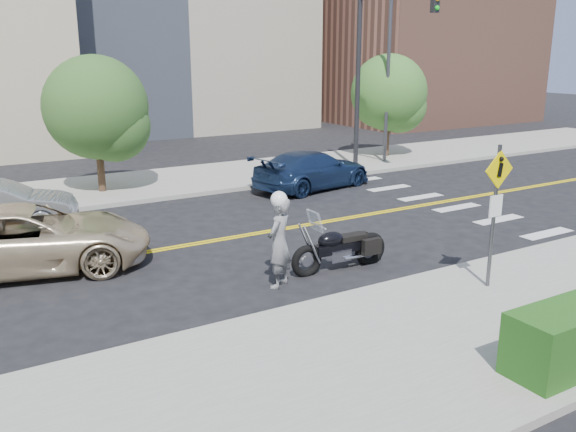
# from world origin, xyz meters

# --- Properties ---
(ground_plane) EXTENTS (120.00, 120.00, 0.00)m
(ground_plane) POSITION_xyz_m (0.00, 0.00, 0.00)
(ground_plane) COLOR black
(ground_plane) RESTS_ON ground
(sidewalk_near) EXTENTS (60.00, 5.00, 0.15)m
(sidewalk_near) POSITION_xyz_m (0.00, -7.50, 0.07)
(sidewalk_near) COLOR #9E9B91
(sidewalk_near) RESTS_ON ground_plane
(sidewalk_far) EXTENTS (60.00, 5.00, 0.15)m
(sidewalk_far) POSITION_xyz_m (0.00, 7.50, 0.07)
(sidewalk_far) COLOR #9E9B91
(sidewalk_far) RESTS_ON ground_plane
(building_right) EXTENTS (14.00, 12.00, 12.00)m
(building_right) POSITION_xyz_m (26.00, 20.00, 6.00)
(building_right) COLOR #8C5947
(building_right) RESTS_ON ground_plane
(lamp_post) EXTENTS (0.16, 0.16, 8.00)m
(lamp_post) POSITION_xyz_m (12.00, 6.50, 4.15)
(lamp_post) COLOR #4C4C51
(lamp_post) RESTS_ON sidewalk_far
(traffic_light) EXTENTS (0.28, 4.50, 7.00)m
(traffic_light) POSITION_xyz_m (10.00, 5.08, 4.67)
(traffic_light) COLOR black
(traffic_light) RESTS_ON sidewalk_far
(pedestrian_sign) EXTENTS (0.78, 0.08, 3.00)m
(pedestrian_sign) POSITION_xyz_m (4.20, -6.31, 1.96)
(pedestrian_sign) COLOR #4C4C51
(pedestrian_sign) RESTS_ON sidewalk_near
(motorcyclist) EXTENTS (0.87, 0.80, 2.12)m
(motorcyclist) POSITION_xyz_m (0.60, -3.73, 1.06)
(motorcyclist) COLOR #B6B6BB
(motorcyclist) RESTS_ON ground
(motorcycle) EXTENTS (2.50, 0.82, 1.51)m
(motorcycle) POSITION_xyz_m (2.37, -3.52, 0.75)
(motorcycle) COLOR black
(motorcycle) RESTS_ON ground
(suv) EXTENTS (5.97, 3.75, 1.54)m
(suv) POSITION_xyz_m (-3.89, 0.13, 0.77)
(suv) COLOR beige
(suv) RESTS_ON ground
(parked_car_blue) EXTENTS (5.15, 2.89, 1.41)m
(parked_car_blue) POSITION_xyz_m (6.52, 4.02, 0.70)
(parked_car_blue) COLOR navy
(parked_car_blue) RESTS_ON ground
(tree_far_a) EXTENTS (3.54, 3.54, 4.84)m
(tree_far_a) POSITION_xyz_m (-0.43, 6.97, 3.07)
(tree_far_a) COLOR #382619
(tree_far_a) RESTS_ON ground
(tree_far_b) EXTENTS (3.49, 3.49, 4.83)m
(tree_far_b) POSITION_xyz_m (13.02, 7.60, 3.08)
(tree_far_b) COLOR #382619
(tree_far_b) RESTS_ON ground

